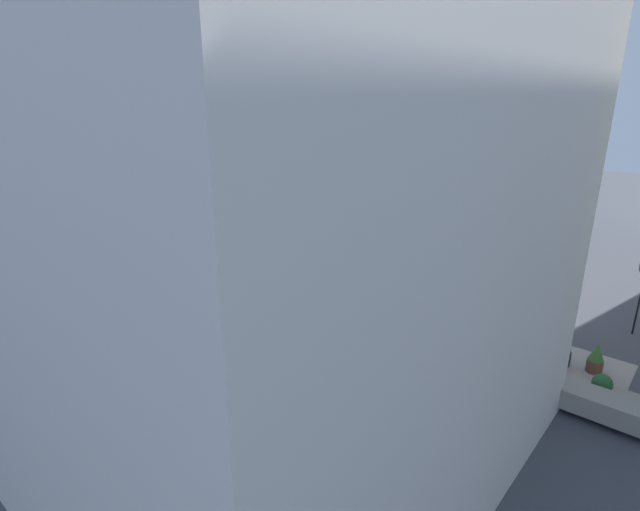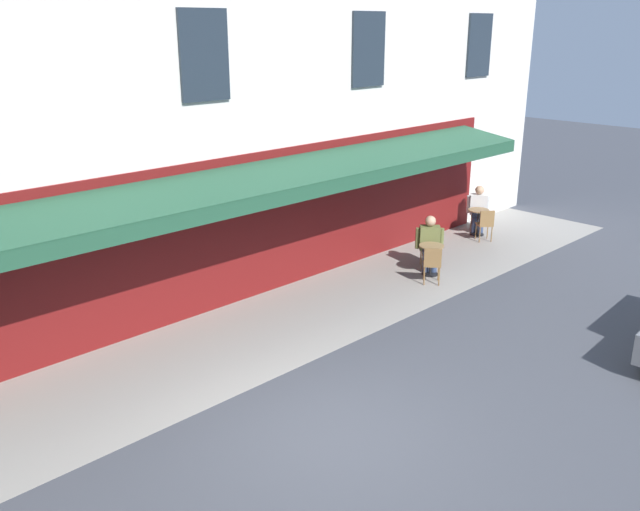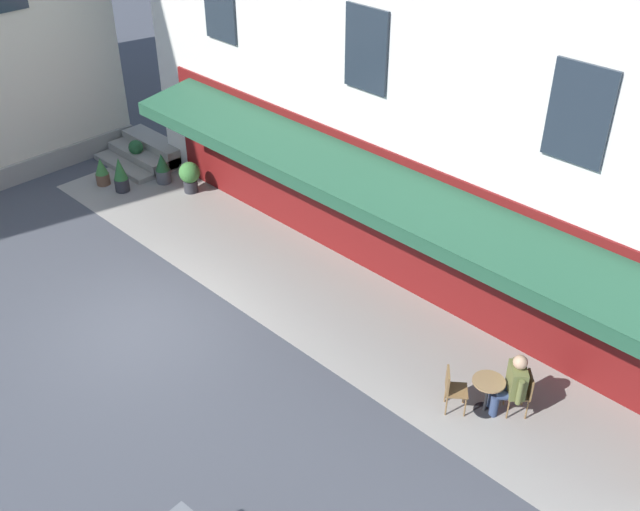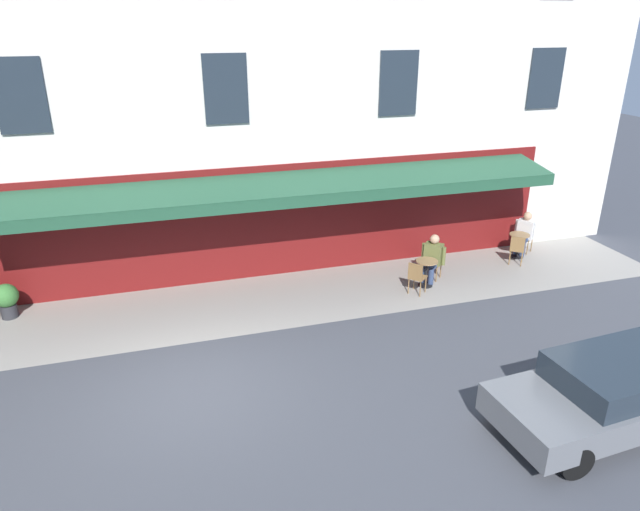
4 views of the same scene
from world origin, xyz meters
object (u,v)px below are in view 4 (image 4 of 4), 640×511
object	(u,v)px
cafe_table_mid_terrace	(519,242)
seated_companion_in_olive	(432,257)
cafe_chair_wicker_kerbside	(517,248)
parked_car_grey	(613,391)
cafe_chair_wicker_corner_left	(527,235)
cafe_chair_wicker_under_awning	(417,275)
potted_plant_mid_terrace	(6,299)
seated_patron_in_white	(525,232)
cafe_table_near_entrance	(426,269)
cafe_chair_wicker_by_window	(435,260)

from	to	relation	value
cafe_table_mid_terrace	seated_companion_in_olive	xyz separation A→B (m)	(3.32, 0.77, 0.22)
cafe_table_mid_terrace	cafe_chair_wicker_kerbside	bearing A→B (deg)	51.39
cafe_table_mid_terrace	parked_car_grey	distance (m)	7.92
cafe_chair_wicker_corner_left	parked_car_grey	bearing A→B (deg)	64.59
cafe_chair_wicker_under_awning	potted_plant_mid_terrace	xyz separation A→B (m)	(10.15, -1.71, -0.04)
seated_companion_in_olive	cafe_chair_wicker_kerbside	bearing A→B (deg)	-174.70
cafe_chair_wicker_under_awning	potted_plant_mid_terrace	size ratio (longest dim) A/B	1.03
cafe_chair_wicker_corner_left	parked_car_grey	xyz separation A→B (m)	(3.63, 7.64, 0.16)
cafe_chair_wicker_corner_left	cafe_chair_wicker_kerbside	bearing A→B (deg)	42.67
cafe_table_mid_terrace	seated_patron_in_white	distance (m)	0.47
cafe_table_near_entrance	cafe_chair_wicker_corner_left	world-z (taller)	cafe_chair_wicker_corner_left
seated_companion_in_olive	potted_plant_mid_terrace	world-z (taller)	seated_companion_in_olive
cafe_table_near_entrance	cafe_chair_wicker_by_window	world-z (taller)	cafe_chair_wicker_by_window
cafe_chair_wicker_corner_left	potted_plant_mid_terrace	world-z (taller)	cafe_chair_wicker_corner_left
cafe_chair_wicker_by_window	potted_plant_mid_terrace	xyz separation A→B (m)	(11.10, -0.89, -0.04)
cafe_table_near_entrance	potted_plant_mid_terrace	xyz separation A→B (m)	(10.63, -1.31, 0.01)
seated_companion_in_olive	cafe_chair_wicker_corner_left	bearing A→B (deg)	-163.79
cafe_table_mid_terrace	parked_car_grey	size ratio (longest dim) A/B	0.17
cafe_chair_wicker_under_awning	cafe_table_mid_terrace	world-z (taller)	cafe_chair_wicker_under_awning
cafe_chair_wicker_under_awning	seated_companion_in_olive	distance (m)	1.06
cafe_chair_wicker_under_awning	seated_patron_in_white	world-z (taller)	seated_patron_in_white
seated_companion_in_olive	parked_car_grey	world-z (taller)	seated_companion_in_olive
cafe_chair_wicker_under_awning	cafe_table_mid_terrace	xyz separation A→B (m)	(-4.12, -1.45, -0.06)
seated_companion_in_olive	potted_plant_mid_terrace	bearing A→B (deg)	-5.39
cafe_chair_wicker_kerbside	seated_companion_in_olive	bearing A→B (deg)	5.30
cafe_table_mid_terrace	potted_plant_mid_terrace	xyz separation A→B (m)	(14.26, -0.27, 0.01)
cafe_table_near_entrance	cafe_chair_wicker_by_window	bearing A→B (deg)	-137.38
cafe_table_near_entrance	cafe_table_mid_terrace	world-z (taller)	same
seated_companion_in_olive	seated_patron_in_white	bearing A→B (deg)	-164.78
cafe_table_mid_terrace	cafe_chair_wicker_kerbside	size ratio (longest dim) A/B	0.82
cafe_chair_wicker_under_awning	potted_plant_mid_terrace	bearing A→B (deg)	-9.59
cafe_table_near_entrance	cafe_chair_wicker_corner_left	xyz separation A→B (m)	(-4.15, -1.40, 0.06)
seated_companion_in_olive	cafe_chair_wicker_by_window	bearing A→B (deg)	-137.38
cafe_chair_wicker_by_window	seated_companion_in_olive	distance (m)	0.27
cafe_chair_wicker_kerbside	parked_car_grey	world-z (taller)	parked_car_grey
cafe_table_mid_terrace	cafe_chair_wicker_corner_left	world-z (taller)	cafe_chair_wicker_corner_left
potted_plant_mid_terrace	parked_car_grey	distance (m)	13.48
cafe_chair_wicker_kerbside	seated_patron_in_white	world-z (taller)	seated_patron_in_white
cafe_table_mid_terrace	potted_plant_mid_terrace	bearing A→B (deg)	-1.07
cafe_chair_wicker_by_window	potted_plant_mid_terrace	bearing A→B (deg)	-4.56
seated_patron_in_white	cafe_chair_wicker_under_awning	bearing A→B (deg)	20.62
cafe_chair_wicker_corner_left	seated_companion_in_olive	distance (m)	4.01
cafe_chair_wicker_kerbside	cafe_chair_wicker_corner_left	xyz separation A→B (m)	(-0.92, -0.85, 0.00)
cafe_chair_wicker_by_window	parked_car_grey	bearing A→B (deg)	90.53
seated_patron_in_white	seated_companion_in_olive	xyz separation A→B (m)	(3.67, 1.00, 0.00)
potted_plant_mid_terrace	parked_car_grey	xyz separation A→B (m)	(-11.16, 7.55, 0.21)
cafe_chair_wicker_by_window	seated_companion_in_olive	xyz separation A→B (m)	(0.16, 0.15, 0.17)
seated_companion_in_olive	parked_car_grey	bearing A→B (deg)	91.94
cafe_chair_wicker_under_awning	potted_plant_mid_terrace	world-z (taller)	cafe_chair_wicker_under_awning
parked_car_grey	cafe_chair_wicker_under_awning	bearing A→B (deg)	-80.13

